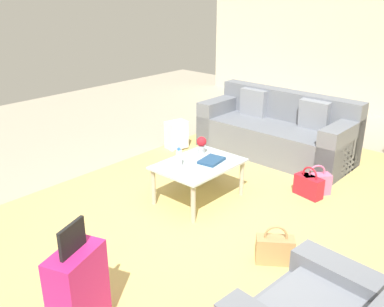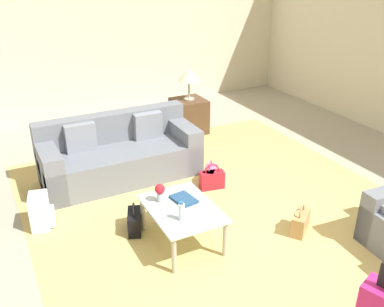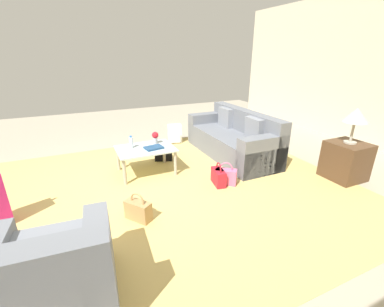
{
  "view_description": "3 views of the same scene",
  "coord_description": "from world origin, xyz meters",
  "px_view_note": "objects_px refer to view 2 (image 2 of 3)",
  "views": [
    {
      "loc": [
        2.79,
        2.28,
        2.22
      ],
      "look_at": [
        0.06,
        -0.18,
        0.77
      ],
      "focal_mm": 40.0,
      "sensor_mm": 36.0,
      "label": 1
    },
    {
      "loc": [
        3.02,
        -2.14,
        2.82
      ],
      "look_at": [
        -0.55,
        -0.3,
        0.95
      ],
      "focal_mm": 40.0,
      "sensor_mm": 36.0,
      "label": 2
    },
    {
      "loc": [
        0.53,
        3.37,
        1.86
      ],
      "look_at": [
        -0.79,
        0.46,
        0.62
      ],
      "focal_mm": 24.0,
      "sensor_mm": 36.0,
      "label": 3
    }
  ],
  "objects_px": {
    "side_table": "(189,116)",
    "handbag_tan": "(300,222)",
    "coffee_table": "(182,212)",
    "flower_vase": "(160,191)",
    "table_lamp": "(189,75)",
    "handbag_black": "(134,221)",
    "backpack_white": "(41,212)",
    "handbag_pink": "(210,176)",
    "couch": "(119,156)",
    "handbag_red": "(212,180)",
    "coffee_table_book": "(184,199)",
    "water_bottle": "(182,212)"
  },
  "relations": [
    {
      "from": "coffee_table",
      "to": "backpack_white",
      "type": "relative_size",
      "value": 2.29
    },
    {
      "from": "coffee_table",
      "to": "flower_vase",
      "type": "distance_m",
      "value": 0.32
    },
    {
      "from": "coffee_table",
      "to": "coffee_table_book",
      "type": "height_order",
      "value": "coffee_table_book"
    },
    {
      "from": "coffee_table_book",
      "to": "handbag_tan",
      "type": "xyz_separation_m",
      "value": [
        0.56,
        1.17,
        -0.32
      ]
    },
    {
      "from": "side_table",
      "to": "water_bottle",
      "type": "bearing_deg",
      "value": -28.07
    },
    {
      "from": "handbag_tan",
      "to": "backpack_white",
      "type": "distance_m",
      "value": 2.91
    },
    {
      "from": "coffee_table_book",
      "to": "backpack_white",
      "type": "distance_m",
      "value": 1.65
    },
    {
      "from": "side_table",
      "to": "handbag_tan",
      "type": "xyz_separation_m",
      "value": [
        3.24,
        -0.25,
        -0.17
      ]
    },
    {
      "from": "handbag_black",
      "to": "backpack_white",
      "type": "xyz_separation_m",
      "value": [
        -0.57,
        -0.9,
        0.06
      ]
    },
    {
      "from": "handbag_pink",
      "to": "backpack_white",
      "type": "relative_size",
      "value": 0.89
    },
    {
      "from": "handbag_tan",
      "to": "backpack_white",
      "type": "relative_size",
      "value": 0.89
    },
    {
      "from": "coffee_table_book",
      "to": "handbag_pink",
      "type": "height_order",
      "value": "coffee_table_book"
    },
    {
      "from": "table_lamp",
      "to": "side_table",
      "type": "bearing_deg",
      "value": 0.0
    },
    {
      "from": "side_table",
      "to": "table_lamp",
      "type": "height_order",
      "value": "table_lamp"
    },
    {
      "from": "handbag_black",
      "to": "flower_vase",
      "type": "bearing_deg",
      "value": 48.53
    },
    {
      "from": "water_bottle",
      "to": "handbag_tan",
      "type": "xyz_separation_m",
      "value": [
        0.24,
        1.35,
        -0.4
      ]
    },
    {
      "from": "side_table",
      "to": "handbag_pink",
      "type": "distance_m",
      "value": 1.92
    },
    {
      "from": "coffee_table_book",
      "to": "handbag_pink",
      "type": "xyz_separation_m",
      "value": [
        -0.87,
        0.82,
        -0.32
      ]
    },
    {
      "from": "side_table",
      "to": "handbag_pink",
      "type": "xyz_separation_m",
      "value": [
        1.81,
        -0.6,
        -0.17
      ]
    },
    {
      "from": "water_bottle",
      "to": "table_lamp",
      "type": "xyz_separation_m",
      "value": [
        -3.0,
        1.6,
        0.48
      ]
    },
    {
      "from": "side_table",
      "to": "table_lamp",
      "type": "bearing_deg",
      "value": 180.0
    },
    {
      "from": "handbag_red",
      "to": "couch",
      "type": "bearing_deg",
      "value": -133.26
    },
    {
      "from": "coffee_table",
      "to": "side_table",
      "type": "xyz_separation_m",
      "value": [
        -2.8,
        1.5,
        -0.08
      ]
    },
    {
      "from": "couch",
      "to": "coffee_table",
      "type": "relative_size",
      "value": 2.31
    },
    {
      "from": "side_table",
      "to": "coffee_table_book",
      "type": "bearing_deg",
      "value": -27.92
    },
    {
      "from": "coffee_table_book",
      "to": "handbag_pink",
      "type": "bearing_deg",
      "value": 128.02
    },
    {
      "from": "flower_vase",
      "to": "handbag_black",
      "type": "relative_size",
      "value": 0.57
    },
    {
      "from": "handbag_pink",
      "to": "backpack_white",
      "type": "distance_m",
      "value": 2.19
    },
    {
      "from": "side_table",
      "to": "handbag_red",
      "type": "relative_size",
      "value": 1.65
    },
    {
      "from": "water_bottle",
      "to": "coffee_table",
      "type": "bearing_deg",
      "value": 153.43
    },
    {
      "from": "handbag_pink",
      "to": "backpack_white",
      "type": "height_order",
      "value": "backpack_white"
    },
    {
      "from": "side_table",
      "to": "handbag_black",
      "type": "relative_size",
      "value": 1.65
    },
    {
      "from": "water_bottle",
      "to": "handbag_black",
      "type": "relative_size",
      "value": 0.57
    },
    {
      "from": "flower_vase",
      "to": "handbag_red",
      "type": "relative_size",
      "value": 0.57
    },
    {
      "from": "handbag_red",
      "to": "handbag_pink",
      "type": "height_order",
      "value": "same"
    },
    {
      "from": "couch",
      "to": "coffee_table_book",
      "type": "distance_m",
      "value": 1.68
    },
    {
      "from": "flower_vase",
      "to": "handbag_pink",
      "type": "distance_m",
      "value": 1.37
    },
    {
      "from": "coffee_table_book",
      "to": "table_lamp",
      "type": "xyz_separation_m",
      "value": [
        -2.68,
        1.42,
        0.56
      ]
    },
    {
      "from": "handbag_pink",
      "to": "coffee_table",
      "type": "bearing_deg",
      "value": -42.3
    },
    {
      "from": "side_table",
      "to": "backpack_white",
      "type": "xyz_separation_m",
      "value": [
        1.8,
        -2.79,
        -0.1
      ]
    },
    {
      "from": "flower_vase",
      "to": "handbag_tan",
      "type": "bearing_deg",
      "value": 64.77
    },
    {
      "from": "coffee_table",
      "to": "flower_vase",
      "type": "bearing_deg",
      "value": -145.71
    },
    {
      "from": "handbag_tan",
      "to": "flower_vase",
      "type": "bearing_deg",
      "value": -115.23
    },
    {
      "from": "table_lamp",
      "to": "backpack_white",
      "type": "bearing_deg",
      "value": -57.14
    },
    {
      "from": "coffee_table",
      "to": "coffee_table_book",
      "type": "xyz_separation_m",
      "value": [
        -0.12,
        0.08,
        0.07
      ]
    },
    {
      "from": "coffee_table_book",
      "to": "water_bottle",
      "type": "bearing_deg",
      "value": -38.01
    },
    {
      "from": "coffee_table_book",
      "to": "handbag_red",
      "type": "distance_m",
      "value": 1.14
    },
    {
      "from": "water_bottle",
      "to": "side_table",
      "type": "xyz_separation_m",
      "value": [
        -3.0,
        1.6,
        -0.24
      ]
    },
    {
      "from": "handbag_tan",
      "to": "coffee_table",
      "type": "bearing_deg",
      "value": -109.36
    },
    {
      "from": "side_table",
      "to": "flower_vase",
      "type": "bearing_deg",
      "value": -32.6
    }
  ]
}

